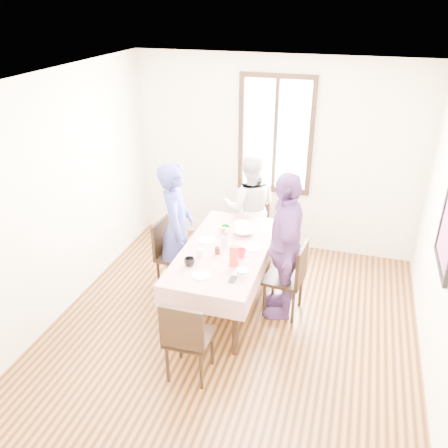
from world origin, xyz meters
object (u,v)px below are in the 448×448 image
Objects in this scene: chair_near at (189,336)px; person_right at (284,246)px; chair_far at (250,227)px; person_far at (250,207)px; person_left at (176,229)px; chair_right at (284,278)px; chair_left at (176,256)px; dining_table at (225,277)px.

chair_near is 1.48m from person_right.
chair_far is 0.31m from person_far.
chair_far is 1.00× the size of chair_near.
chair_near is at bearing 98.27° from chair_far.
person_left is 1.21m from person_far.
chair_right is 1.35m from person_far.
chair_left and chair_far have the same top height.
chair_near is at bearing 32.61° from chair_left.
chair_near is at bearing -172.41° from person_left.
chair_near is at bearing -90.00° from dining_table.
chair_near is 1.56m from person_left.
person_right is at bearing 109.23° from person_far.
chair_right is at bearing 60.50° from chair_near.
chair_far is at bearing 152.36° from chair_left.
chair_left is at bearing 44.41° from person_far.
chair_left is 0.54× the size of person_left.
person_right reaches higher than person_far.
chair_right is at bearing 129.21° from chair_far.
person_far reaches higher than dining_table.
chair_left is 0.38m from person_left.
chair_right is at bearing 91.34° from chair_left.
chair_near is 0.52× the size of person_right.
person_far is (0.00, -0.02, 0.31)m from chair_far.
chair_left is (-0.69, 0.16, 0.08)m from dining_table.
person_left reaches higher than dining_table.
chair_far is 0.54× the size of person_left.
person_far reaches higher than chair_left.
person_right reaches higher than chair_left.
dining_table is at bearing 100.57° from chair_right.
dining_table is at bearing -96.74° from person_right.
person_left is 1.09× the size of person_far.
chair_near is at bearing -39.45° from person_right.
chair_far is (-0.69, 1.14, 0.00)m from chair_right.
person_right is (-0.02, 0.00, 0.42)m from chair_right.
person_left is (-0.67, 1.36, 0.38)m from chair_near.
chair_far is at bearing -101.51° from person_far.
chair_left is 1.42m from person_right.
chair_left and chair_near have the same top height.
chair_left is 1.37m from chair_right.
chair_left is at bearing 115.92° from chair_near.
person_far reaches higher than chair_near.
chair_right is 0.52× the size of person_right.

